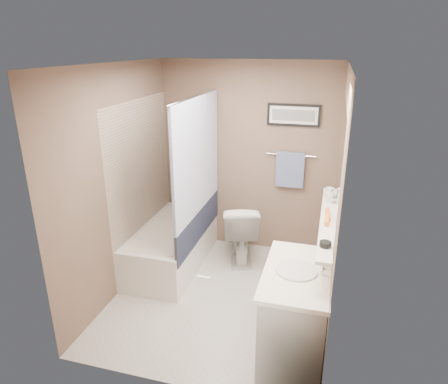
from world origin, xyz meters
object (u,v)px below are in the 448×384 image
(hair_brush_front, at_px, (327,219))
(hair_brush_back, at_px, (328,214))
(candle_bowl_near, at_px, (325,244))
(glass_jar, at_px, (329,193))
(toilet, at_px, (240,231))
(vanity, at_px, (295,316))
(bathtub, at_px, (172,246))
(soap_bottle, at_px, (329,195))

(hair_brush_front, bearing_deg, hair_brush_back, 90.00)
(candle_bowl_near, distance_m, glass_jar, 1.08)
(toilet, xyz_separation_m, candle_bowl_near, (1.02, -1.57, 0.76))
(vanity, bearing_deg, bathtub, 144.87)
(toilet, relative_size, candle_bowl_near, 8.42)
(bathtub, height_order, hair_brush_front, hair_brush_front)
(bathtub, bearing_deg, candle_bowl_near, -34.17)
(bathtub, xyz_separation_m, toilet, (0.76, 0.38, 0.13))
(candle_bowl_near, bearing_deg, vanity, 165.88)
(hair_brush_front, height_order, hair_brush_back, same)
(toilet, xyz_separation_m, hair_brush_front, (1.02, -1.11, 0.76))
(vanity, distance_m, glass_jar, 1.30)
(toilet, xyz_separation_m, vanity, (0.84, -1.53, 0.02))
(hair_brush_front, xyz_separation_m, glass_jar, (0.00, 0.61, 0.03))
(bathtub, bearing_deg, hair_brush_back, -19.26)
(soap_bottle, bearing_deg, glass_jar, 90.00)
(hair_brush_back, bearing_deg, bathtub, 161.02)
(hair_brush_back, relative_size, glass_jar, 2.20)
(hair_brush_front, height_order, soap_bottle, soap_bottle)
(hair_brush_front, relative_size, hair_brush_back, 1.00)
(hair_brush_back, distance_m, glass_jar, 0.50)
(bathtub, height_order, glass_jar, glass_jar)
(bathtub, distance_m, vanity, 1.98)
(hair_brush_back, bearing_deg, vanity, -108.96)
(vanity, xyz_separation_m, glass_jar, (0.19, 1.03, 0.77))
(soap_bottle, bearing_deg, vanity, -101.73)
(bathtub, height_order, toilet, toilet)
(bathtub, height_order, candle_bowl_near, candle_bowl_near)
(vanity, relative_size, candle_bowl_near, 10.00)
(hair_brush_front, bearing_deg, toilet, 132.73)
(candle_bowl_near, bearing_deg, glass_jar, 90.00)
(hair_brush_front, relative_size, soap_bottle, 1.52)
(glass_jar, xyz_separation_m, soap_bottle, (0.00, -0.14, 0.02))
(bathtub, xyz_separation_m, glass_jar, (1.79, -0.12, 0.92))
(candle_bowl_near, height_order, glass_jar, glass_jar)
(vanity, bearing_deg, hair_brush_front, 66.96)
(hair_brush_back, bearing_deg, glass_jar, 90.00)
(soap_bottle, bearing_deg, hair_brush_front, -90.00)
(bathtub, bearing_deg, glass_jar, -4.09)
(hair_brush_front, distance_m, hair_brush_back, 0.12)
(candle_bowl_near, relative_size, hair_brush_back, 0.41)
(vanity, bearing_deg, glass_jar, 80.49)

